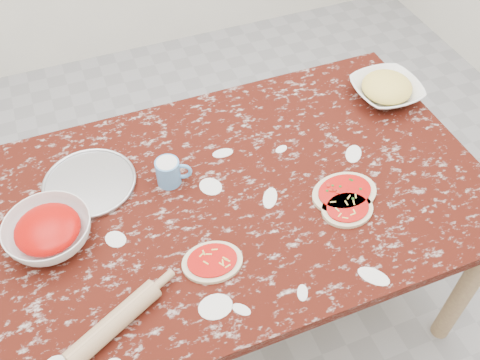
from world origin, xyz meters
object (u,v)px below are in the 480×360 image
object	(u,v)px
worktable	(240,206)
sauce_bowl	(49,232)
cheese_bowl	(386,91)
flour_mug	(169,172)
rolling_pin	(114,323)
pizza_tray	(90,183)

from	to	relation	value
worktable	sauce_bowl	bearing A→B (deg)	177.74
worktable	cheese_bowl	size ratio (longest dim) A/B	6.39
flour_mug	rolling_pin	size ratio (longest dim) A/B	0.41
sauce_bowl	cheese_bowl	xyz separation A→B (m)	(1.28, 0.21, -0.01)
sauce_bowl	worktable	bearing A→B (deg)	-2.26
sauce_bowl	rolling_pin	world-z (taller)	sauce_bowl
rolling_pin	cheese_bowl	bearing A→B (deg)	25.55
flour_mug	rolling_pin	xyz separation A→B (m)	(-0.28, -0.44, -0.02)
cheese_bowl	pizza_tray	bearing A→B (deg)	-178.49
sauce_bowl	rolling_pin	size ratio (longest dim) A/B	0.91
pizza_tray	rolling_pin	world-z (taller)	rolling_pin
worktable	pizza_tray	size ratio (longest dim) A/B	5.43
cheese_bowl	rolling_pin	world-z (taller)	cheese_bowl
pizza_tray	flour_mug	xyz separation A→B (m)	(0.25, -0.08, 0.04)
flour_mug	rolling_pin	distance (m)	0.52
pizza_tray	flour_mug	distance (m)	0.27
worktable	cheese_bowl	distance (m)	0.73
flour_mug	rolling_pin	world-z (taller)	flour_mug
worktable	cheese_bowl	bearing A→B (deg)	18.74
flour_mug	cheese_bowl	bearing A→B (deg)	7.33
sauce_bowl	cheese_bowl	size ratio (longest dim) A/B	1.02
worktable	cheese_bowl	world-z (taller)	cheese_bowl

